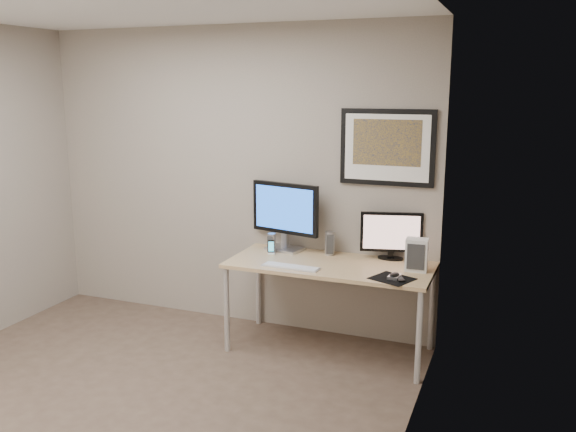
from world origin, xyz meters
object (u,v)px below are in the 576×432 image
framed_art (387,147)px  keyboard (291,267)px  monitor_large (285,213)px  phone_dock (271,247)px  speaker_right (330,243)px  desk (330,271)px  monitor_tv (391,234)px  speaker_left (272,243)px  fan_unit (417,255)px

framed_art → keyboard: (-0.59, -0.56, -0.88)m
framed_art → monitor_large: (-0.82, -0.09, -0.57)m
phone_dock → speaker_right: bearing=-2.9°
speaker_right → keyboard: speaker_right is taller
speaker_right → phone_dock: (-0.46, -0.16, -0.04)m
desk → speaker_right: speaker_right is taller
monitor_tv → keyboard: monitor_tv is taller
framed_art → phone_dock: (-0.88, -0.26, -0.83)m
speaker_right → phone_dock: size_ratio=1.63×
speaker_left → fan_unit: (1.21, -0.07, 0.04)m
framed_art → phone_dock: framed_art is taller
framed_art → speaker_right: framed_art is taller
keyboard → framed_art: bearing=46.1°
fan_unit → framed_art: bearing=134.3°
desk → monitor_tv: bearing=34.0°
monitor_large → monitor_tv: 0.90m
monitor_tv → framed_art: bearing=129.4°
monitor_tv → speaker_right: 0.51m
keyboard → fan_unit: 0.95m
speaker_left → keyboard: bearing=-49.1°
monitor_large → monitor_tv: (0.89, 0.04, -0.11)m
framed_art → phone_dock: size_ratio=6.25×
monitor_tv → desk: bearing=-160.4°
speaker_left → speaker_right: size_ratio=0.84×
speaker_left → keyboard: speaker_left is taller
framed_art → monitor_large: 1.01m
desk → fan_unit: fan_unit is taller
monitor_tv → phone_dock: monitor_tv is taller
monitor_tv → keyboard: (-0.66, -0.51, -0.20)m
desk → phone_dock: phone_dock is taller
monitor_tv → fan_unit: monitor_tv is taller
framed_art → speaker_right: size_ratio=3.83×
desk → keyboard: 0.34m
speaker_left → phone_dock: (0.01, -0.04, -0.02)m
desk → monitor_large: size_ratio=2.56×
desk → monitor_tv: size_ratio=3.31×
phone_dock → fan_unit: (1.20, -0.03, 0.06)m
framed_art → fan_unit: size_ratio=3.02×
phone_dock → fan_unit: bearing=-23.7°
monitor_large → keyboard: bearing=-51.0°
phone_dock → fan_unit: size_ratio=0.48×
desk → monitor_large: monitor_large is taller
speaker_right → keyboard: bearing=-129.3°
speaker_right → keyboard: (-0.16, -0.46, -0.09)m
desk → speaker_right: (-0.08, 0.23, 0.16)m
speaker_left → phone_dock: speaker_left is taller
monitor_large → fan_unit: monitor_large is taller
keyboard → speaker_left: bearing=134.3°
monitor_large → monitor_tv: size_ratio=1.29×
monitor_tv → speaker_left: size_ratio=2.93×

